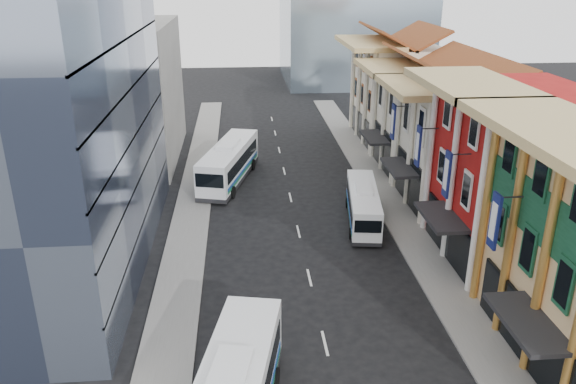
{
  "coord_description": "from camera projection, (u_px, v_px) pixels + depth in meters",
  "views": [
    {
      "loc": [
        -4.18,
        -17.07,
        19.06
      ],
      "look_at": [
        -1.04,
        19.4,
        4.38
      ],
      "focal_mm": 35.0,
      "sensor_mm": 36.0,
      "label": 1
    }
  ],
  "objects": [
    {
      "name": "sidewalk_right",
      "position": [
        406.0,
        227.0,
        44.21
      ],
      "size": [
        3.0,
        90.0,
        0.15
      ],
      "primitive_type": "cube",
      "color": "slate",
      "rests_on": "ground"
    },
    {
      "name": "sidewalk_left",
      "position": [
        188.0,
        235.0,
        42.85
      ],
      "size": [
        3.0,
        90.0,
        0.15
      ],
      "primitive_type": "cube",
      "color": "slate",
      "rests_on": "ground"
    },
    {
      "name": "shophouse_red",
      "position": [
        513.0,
        176.0,
        37.82
      ],
      "size": [
        8.0,
        10.0,
        12.0
      ],
      "primitive_type": "cube",
      "color": "#A41512",
      "rests_on": "ground"
    },
    {
      "name": "shophouse_cream_near",
      "position": [
        459.0,
        148.0,
        46.97
      ],
      "size": [
        8.0,
        9.0,
        10.0
      ],
      "primitive_type": "cube",
      "color": "silver",
      "rests_on": "ground"
    },
    {
      "name": "shophouse_cream_mid",
      "position": [
        426.0,
        121.0,
        55.29
      ],
      "size": [
        8.0,
        9.0,
        10.0
      ],
      "primitive_type": "cube",
      "color": "silver",
      "rests_on": "ground"
    },
    {
      "name": "shophouse_cream_far",
      "position": [
        398.0,
        94.0,
        64.82
      ],
      "size": [
        8.0,
        12.0,
        11.0
      ],
      "primitive_type": "cube",
      "color": "silver",
      "rests_on": "ground"
    },
    {
      "name": "office_tower",
      "position": [
        25.0,
        40.0,
        33.84
      ],
      "size": [
        12.0,
        26.0,
        30.0
      ],
      "primitive_type": "cube",
      "color": "#404B66",
      "rests_on": "ground"
    },
    {
      "name": "office_block_far",
      "position": [
        126.0,
        92.0,
        58.17
      ],
      "size": [
        10.0,
        18.0,
        14.0
      ],
      "primitive_type": "cube",
      "color": "gray",
      "rests_on": "ground"
    },
    {
      "name": "bus_left_far",
      "position": [
        229.0,
        162.0,
        53.03
      ],
      "size": [
        5.95,
        12.54,
        3.92
      ],
      "primitive_type": null,
      "rotation": [
        0.0,
        0.0,
        -0.26
      ],
      "color": "silver",
      "rests_on": "ground"
    },
    {
      "name": "bus_right",
      "position": [
        363.0,
        204.0,
        44.66
      ],
      "size": [
        3.55,
        9.8,
        3.07
      ],
      "primitive_type": null,
      "rotation": [
        0.0,
        0.0,
        -0.14
      ],
      "color": "white",
      "rests_on": "ground"
    },
    {
      "name": "sedan_left",
      "position": [
        250.0,
        375.0,
        27.08
      ],
      "size": [
        2.29,
        4.61,
        1.51
      ],
      "primitive_type": "imported",
      "rotation": [
        0.0,
        0.0,
        0.11
      ],
      "color": "silver",
      "rests_on": "ground"
    }
  ]
}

